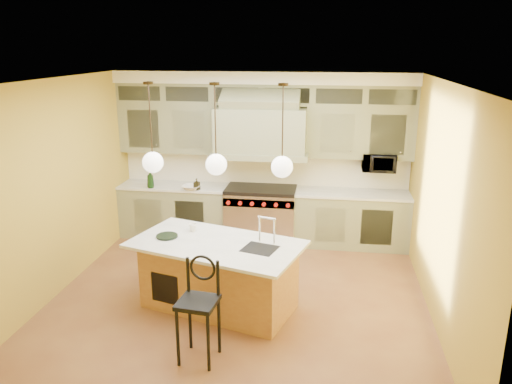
% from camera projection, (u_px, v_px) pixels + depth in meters
% --- Properties ---
extents(floor, '(5.00, 5.00, 0.00)m').
position_uv_depth(floor, '(239.00, 298.00, 6.78)').
color(floor, brown).
rests_on(floor, ground).
extents(ceiling, '(5.00, 5.00, 0.00)m').
position_uv_depth(ceiling, '(236.00, 81.00, 5.96)').
color(ceiling, white).
rests_on(ceiling, wall_back).
extents(wall_back, '(5.00, 0.00, 5.00)m').
position_uv_depth(wall_back, '(264.00, 155.00, 8.74)').
color(wall_back, '#B39531').
rests_on(wall_back, ground).
extents(wall_front, '(5.00, 0.00, 5.00)m').
position_uv_depth(wall_front, '(181.00, 286.00, 4.00)').
color(wall_front, '#B39531').
rests_on(wall_front, ground).
extents(wall_left, '(0.00, 5.00, 5.00)m').
position_uv_depth(wall_left, '(56.00, 188.00, 6.73)').
color(wall_left, '#B39531').
rests_on(wall_left, ground).
extents(wall_right, '(0.00, 5.00, 5.00)m').
position_uv_depth(wall_right, '(441.00, 205.00, 6.02)').
color(wall_right, '#B39531').
rests_on(wall_right, ground).
extents(back_cabinetry, '(5.00, 0.77, 2.90)m').
position_uv_depth(back_cabinetry, '(262.00, 160.00, 8.50)').
color(back_cabinetry, gray).
rests_on(back_cabinetry, floor).
extents(range, '(1.20, 0.74, 0.96)m').
position_uv_depth(range, '(261.00, 214.00, 8.68)').
color(range, silver).
rests_on(range, floor).
extents(kitchen_island, '(2.36, 1.69, 1.35)m').
position_uv_depth(kitchen_island, '(219.00, 274.00, 6.44)').
color(kitchen_island, '#965F35').
rests_on(kitchen_island, floor).
extents(counter_stool, '(0.45, 0.45, 1.16)m').
position_uv_depth(counter_stool, '(199.00, 303.00, 5.32)').
color(counter_stool, black).
rests_on(counter_stool, floor).
extents(microwave, '(0.54, 0.37, 0.30)m').
position_uv_depth(microwave, '(379.00, 162.00, 8.23)').
color(microwave, black).
rests_on(microwave, back_cabinetry).
extents(oil_bottle_a, '(0.13, 0.13, 0.31)m').
position_uv_depth(oil_bottle_a, '(150.00, 179.00, 8.57)').
color(oil_bottle_a, black).
rests_on(oil_bottle_a, back_cabinetry).
extents(oil_bottle_b, '(0.10, 0.10, 0.20)m').
position_uv_depth(oil_bottle_b, '(197.00, 184.00, 8.47)').
color(oil_bottle_b, black).
rests_on(oil_bottle_b, back_cabinetry).
extents(fruit_bowl, '(0.33, 0.33, 0.07)m').
position_uv_depth(fruit_bowl, '(191.00, 187.00, 8.50)').
color(fruit_bowl, white).
rests_on(fruit_bowl, back_cabinetry).
extents(cup, '(0.12, 0.12, 0.10)m').
position_uv_depth(cup, '(193.00, 228.00, 6.65)').
color(cup, white).
rests_on(cup, kitchen_island).
extents(pendant_left, '(0.26, 0.26, 1.11)m').
position_uv_depth(pendant_left, '(153.00, 160.00, 6.14)').
color(pendant_left, '#2D2319').
rests_on(pendant_left, ceiling).
extents(pendant_center, '(0.26, 0.26, 1.11)m').
position_uv_depth(pendant_center, '(216.00, 162.00, 6.02)').
color(pendant_center, '#2D2319').
rests_on(pendant_center, ceiling).
extents(pendant_right, '(0.26, 0.26, 1.11)m').
position_uv_depth(pendant_right, '(282.00, 164.00, 5.91)').
color(pendant_right, '#2D2319').
rests_on(pendant_right, ceiling).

